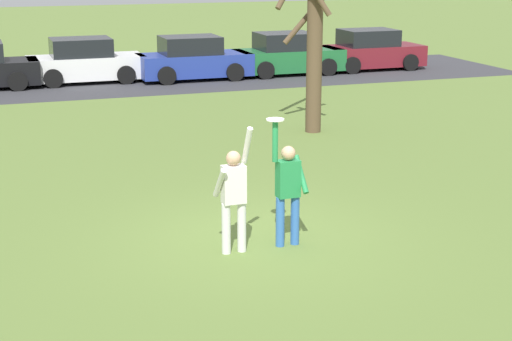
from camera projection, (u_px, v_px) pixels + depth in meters
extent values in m
plane|color=olive|center=(255.00, 238.00, 13.35)|extent=(120.00, 120.00, 0.00)
cylinder|color=#3366B7|center=(295.00, 220.00, 12.98)|extent=(0.14, 0.14, 0.82)
cylinder|color=#3366B7|center=(280.00, 222.00, 12.89)|extent=(0.14, 0.14, 0.82)
cube|color=#238447|center=(288.00, 179.00, 12.75)|extent=(0.37, 0.23, 0.60)
sphere|color=tan|center=(288.00, 153.00, 12.64)|extent=(0.23, 0.23, 0.23)
cylinder|color=#238447|center=(301.00, 174.00, 12.81)|extent=(0.10, 0.49, 0.57)
cylinder|color=#238447|center=(275.00, 141.00, 12.51)|extent=(0.09, 0.09, 0.66)
cylinder|color=silver|center=(226.00, 229.00, 12.58)|extent=(0.14, 0.14, 0.82)
cylinder|color=silver|center=(242.00, 227.00, 12.67)|extent=(0.14, 0.14, 0.82)
cube|color=silver|center=(234.00, 184.00, 12.44)|extent=(0.37, 0.23, 0.60)
sphere|color=tan|center=(233.00, 158.00, 12.33)|extent=(0.23, 0.23, 0.23)
cylinder|color=silver|center=(220.00, 183.00, 12.35)|extent=(0.10, 0.49, 0.57)
cylinder|color=silver|center=(247.00, 145.00, 12.35)|extent=(0.10, 0.36, 0.64)
cylinder|color=white|center=(275.00, 120.00, 12.41)|extent=(0.28, 0.28, 0.02)
cylinder|color=black|center=(14.00, 74.00, 28.86)|extent=(0.66, 0.23, 0.66)
cylinder|color=black|center=(18.00, 81.00, 27.20)|extent=(0.66, 0.23, 0.66)
cube|color=white|center=(86.00, 67.00, 28.97)|extent=(4.11, 1.83, 0.80)
cube|color=black|center=(81.00, 47.00, 28.74)|extent=(2.11, 1.66, 0.64)
cylinder|color=black|center=(117.00, 68.00, 30.27)|extent=(0.66, 0.23, 0.66)
cylinder|color=black|center=(126.00, 75.00, 28.61)|extent=(0.66, 0.23, 0.66)
cylinder|color=black|center=(48.00, 71.00, 29.45)|extent=(0.66, 0.23, 0.66)
cylinder|color=black|center=(53.00, 79.00, 27.79)|extent=(0.66, 0.23, 0.66)
cube|color=#233893|center=(194.00, 64.00, 29.61)|extent=(4.11, 1.83, 0.80)
cube|color=black|center=(190.00, 45.00, 29.37)|extent=(2.11, 1.66, 0.64)
cylinder|color=black|center=(220.00, 66.00, 30.91)|extent=(0.66, 0.23, 0.66)
cylinder|color=black|center=(235.00, 72.00, 29.25)|extent=(0.66, 0.23, 0.66)
cylinder|color=black|center=(155.00, 69.00, 30.09)|extent=(0.66, 0.23, 0.66)
cylinder|color=black|center=(167.00, 76.00, 28.43)|extent=(0.66, 0.23, 0.66)
cube|color=#1E6633|center=(288.00, 60.00, 30.88)|extent=(4.11, 1.83, 0.80)
cube|color=black|center=(285.00, 41.00, 30.65)|extent=(2.11, 1.66, 0.64)
cylinder|color=black|center=(309.00, 61.00, 32.18)|extent=(0.66, 0.23, 0.66)
cylinder|color=black|center=(328.00, 67.00, 30.52)|extent=(0.66, 0.23, 0.66)
cylinder|color=black|center=(249.00, 64.00, 31.36)|extent=(0.66, 0.23, 0.66)
cylinder|color=black|center=(265.00, 70.00, 29.70)|extent=(0.66, 0.23, 0.66)
cube|color=maroon|center=(371.00, 55.00, 32.14)|extent=(4.11, 1.83, 0.80)
cube|color=black|center=(368.00, 37.00, 31.91)|extent=(2.11, 1.66, 0.64)
cylinder|color=black|center=(388.00, 57.00, 33.44)|extent=(0.66, 0.23, 0.66)
cylinder|color=black|center=(410.00, 62.00, 31.78)|extent=(0.66, 0.23, 0.66)
cylinder|color=black|center=(332.00, 60.00, 32.62)|extent=(0.66, 0.23, 0.66)
cylinder|color=black|center=(352.00, 65.00, 30.96)|extent=(0.66, 0.23, 0.66)
cube|color=#38383D|center=(144.00, 81.00, 29.39)|extent=(28.75, 6.40, 0.01)
cylinder|color=brown|center=(315.00, 42.00, 20.56)|extent=(0.41, 0.41, 4.71)
cylinder|color=brown|center=(307.00, 16.00, 20.97)|extent=(1.34, 0.23, 1.46)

